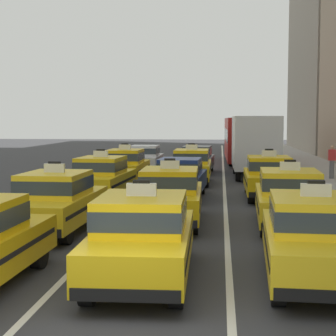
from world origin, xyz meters
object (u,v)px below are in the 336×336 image
at_px(pedestrian_mid_block, 332,162).
at_px(sedan_left_fifth, 145,158).
at_px(sedan_center_third, 180,177).
at_px(taxi_left_second, 56,200).
at_px(taxi_center_fourth, 192,165).
at_px(taxi_center_second, 170,195).
at_px(taxi_right_second, 289,197).
at_px(taxi_right_nearest, 314,236).
at_px(taxi_left_fourth, 125,165).
at_px(taxi_left_third, 102,177).
at_px(bus_right_fifth, 243,137).
at_px(taxi_right_third, 268,176).
at_px(box_truck_right_fourth, 254,144).
at_px(taxi_center_nearest, 142,236).
at_px(sedan_center_fifth, 197,159).

bearing_deg(pedestrian_mid_block, sedan_left_fifth, 157.70).
distance_m(sedan_center_third, pedestrian_mid_block, 9.78).
bearing_deg(taxi_left_second, taxi_center_fourth, 75.50).
height_order(taxi_center_second, taxi_center_fourth, same).
bearing_deg(taxi_right_second, taxi_right_nearest, -91.97).
distance_m(taxi_left_fourth, taxi_right_nearest, 17.13).
relative_size(taxi_left_third, bus_right_fifth, 0.41).
xyz_separation_m(taxi_center_fourth, taxi_right_nearest, (3.17, -16.18, 0.00)).
distance_m(taxi_left_fourth, taxi_right_third, 7.91).
xyz_separation_m(sedan_left_fifth, taxi_center_second, (2.98, -16.23, 0.03)).
distance_m(taxi_left_second, sedan_left_fifth, 17.68).
height_order(sedan_left_fifth, taxi_center_fourth, taxi_center_fourth).
distance_m(taxi_left_fourth, sedan_left_fifth, 5.96).
relative_size(taxi_right_third, bus_right_fifth, 0.41).
bearing_deg(taxi_right_second, taxi_left_fourth, 122.09).
bearing_deg(taxi_right_second, taxi_center_second, 176.81).
height_order(taxi_left_second, taxi_left_third, same).
xyz_separation_m(taxi_left_second, box_truck_right_fourth, (6.30, 15.49, 0.90)).
distance_m(taxi_left_fourth, sedan_center_third, 5.71).
relative_size(taxi_left_fourth, taxi_center_nearest, 1.00).
xyz_separation_m(taxi_center_nearest, pedestrian_mid_block, (7.04, 17.99, 0.11)).
relative_size(taxi_center_nearest, box_truck_right_fourth, 0.66).
distance_m(sedan_left_fifth, sedan_center_third, 11.18).
xyz_separation_m(taxi_center_nearest, taxi_right_nearest, (3.26, 0.24, 0.00)).
bearing_deg(sedan_center_fifth, taxi_right_third, -72.11).
xyz_separation_m(sedan_left_fifth, bus_right_fifth, (6.09, 7.91, 0.97)).
height_order(taxi_right_nearest, taxi_right_third, same).
xyz_separation_m(sedan_center_third, taxi_right_third, (3.45, 0.32, 0.03)).
distance_m(taxi_center_nearest, box_truck_right_fourth, 20.20).
height_order(taxi_left_third, sedan_center_third, taxi_left_third).
distance_m(sedan_left_fifth, pedestrian_mid_block, 10.83).
bearing_deg(taxi_center_fourth, box_truck_right_fourth, 47.52).
height_order(bus_right_fifth, pedestrian_mid_block, bus_right_fifth).
xyz_separation_m(sedan_center_third, taxi_center_fourth, (0.18, 5.12, 0.03)).
height_order(taxi_center_fourth, taxi_right_third, same).
bearing_deg(taxi_left_third, taxi_right_third, 7.96).
bearing_deg(taxi_left_fourth, sedan_left_fifth, 88.61).
xyz_separation_m(taxi_right_second, bus_right_fifth, (-0.33, 24.33, 0.94)).
height_order(taxi_left_third, box_truck_right_fourth, box_truck_right_fourth).
relative_size(taxi_left_second, taxi_left_third, 0.99).
relative_size(taxi_left_fourth, bus_right_fifth, 0.41).
bearing_deg(taxi_center_nearest, taxi_left_third, 106.19).
height_order(taxi_right_second, box_truck_right_fourth, box_truck_right_fourth).
distance_m(taxi_center_fourth, taxi_right_nearest, 16.48).
relative_size(taxi_left_third, taxi_center_second, 1.01).
bearing_deg(taxi_right_third, pedestrian_mid_block, 59.99).
xyz_separation_m(sedan_center_fifth, taxi_right_third, (3.23, -10.00, 0.03)).
bearing_deg(taxi_right_third, sedan_center_third, -174.72).
height_order(taxi_center_fourth, taxi_right_second, same).
relative_size(taxi_right_second, taxi_right_third, 1.01).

